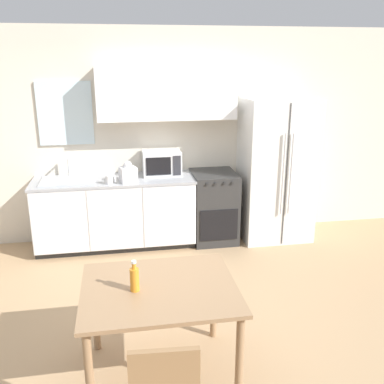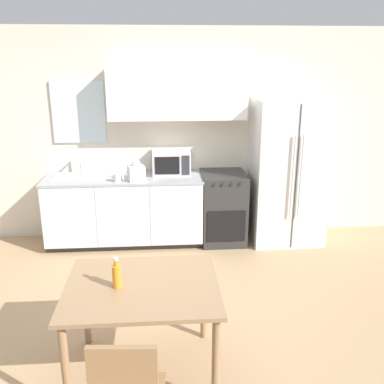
{
  "view_description": "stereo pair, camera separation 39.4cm",
  "coord_description": "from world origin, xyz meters",
  "px_view_note": "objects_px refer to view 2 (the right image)",
  "views": [
    {
      "loc": [
        -0.42,
        -3.49,
        2.33
      ],
      "look_at": [
        0.27,
        0.5,
        1.05
      ],
      "focal_mm": 40.0,
      "sensor_mm": 36.0,
      "label": 1
    },
    {
      "loc": [
        -0.03,
        -3.54,
        2.33
      ],
      "look_at": [
        0.27,
        0.5,
        1.05
      ],
      "focal_mm": 40.0,
      "sensor_mm": 36.0,
      "label": 2
    }
  ],
  "objects_px": {
    "coffee_mug": "(118,178)",
    "dining_table": "(142,297)",
    "drink_bottle": "(117,275)",
    "oven_range": "(223,207)",
    "refrigerator": "(288,172)",
    "microwave": "(171,162)"
  },
  "relations": [
    {
      "from": "refrigerator",
      "to": "coffee_mug",
      "type": "relative_size",
      "value": 15.1
    },
    {
      "from": "oven_range",
      "to": "refrigerator",
      "type": "relative_size",
      "value": 0.5
    },
    {
      "from": "coffee_mug",
      "to": "dining_table",
      "type": "relative_size",
      "value": 0.11
    },
    {
      "from": "drink_bottle",
      "to": "coffee_mug",
      "type": "bearing_deg",
      "value": 94.69
    },
    {
      "from": "refrigerator",
      "to": "dining_table",
      "type": "distance_m",
      "value": 3.01
    },
    {
      "from": "microwave",
      "to": "dining_table",
      "type": "height_order",
      "value": "microwave"
    },
    {
      "from": "oven_range",
      "to": "refrigerator",
      "type": "distance_m",
      "value": 0.95
    },
    {
      "from": "coffee_mug",
      "to": "microwave",
      "type": "bearing_deg",
      "value": 26.26
    },
    {
      "from": "microwave",
      "to": "coffee_mug",
      "type": "height_order",
      "value": "microwave"
    },
    {
      "from": "coffee_mug",
      "to": "dining_table",
      "type": "xyz_separation_m",
      "value": [
        0.36,
        -2.23,
        -0.29
      ]
    },
    {
      "from": "dining_table",
      "to": "drink_bottle",
      "type": "distance_m",
      "value": 0.26
    },
    {
      "from": "drink_bottle",
      "to": "microwave",
      "type": "bearing_deg",
      "value": 79.75
    },
    {
      "from": "coffee_mug",
      "to": "dining_table",
      "type": "height_order",
      "value": "coffee_mug"
    },
    {
      "from": "microwave",
      "to": "coffee_mug",
      "type": "xyz_separation_m",
      "value": [
        -0.65,
        -0.32,
        -0.1
      ]
    },
    {
      "from": "microwave",
      "to": "dining_table",
      "type": "distance_m",
      "value": 2.6
    },
    {
      "from": "microwave",
      "to": "oven_range",
      "type": "bearing_deg",
      "value": -9.48
    },
    {
      "from": "coffee_mug",
      "to": "dining_table",
      "type": "distance_m",
      "value": 2.28
    },
    {
      "from": "oven_range",
      "to": "drink_bottle",
      "type": "relative_size",
      "value": 3.95
    },
    {
      "from": "oven_range",
      "to": "refrigerator",
      "type": "height_order",
      "value": "refrigerator"
    },
    {
      "from": "coffee_mug",
      "to": "oven_range",
      "type": "bearing_deg",
      "value": 9.13
    },
    {
      "from": "coffee_mug",
      "to": "drink_bottle",
      "type": "xyz_separation_m",
      "value": [
        0.18,
        -2.25,
        -0.1
      ]
    },
    {
      "from": "microwave",
      "to": "drink_bottle",
      "type": "bearing_deg",
      "value": -100.25
    }
  ]
}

